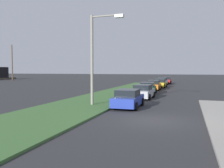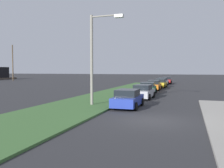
{
  "view_description": "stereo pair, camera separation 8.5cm",
  "coord_description": "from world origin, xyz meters",
  "views": [
    {
      "loc": [
        -14.35,
        -1.95,
        3.02
      ],
      "look_at": [
        12.24,
        6.47,
        1.39
      ],
      "focal_mm": 38.98,
      "sensor_mm": 36.0,
      "label": 1
    },
    {
      "loc": [
        -14.32,
        -2.03,
        3.02
      ],
      "look_at": [
        12.24,
        6.47,
        1.39
      ],
      "focal_mm": 38.98,
      "sensor_mm": 36.0,
      "label": 2
    }
  ],
  "objects": [
    {
      "name": "streetlight",
      "position": [
        4.4,
        5.38,
        4.39
      ],
      "size": [
        0.45,
        2.88,
        7.5
      ],
      "color": "gray",
      "rests_on": "ground"
    },
    {
      "name": "parked_car_blue",
      "position": [
        4.4,
        2.63,
        0.72
      ],
      "size": [
        4.31,
        2.04,
        1.47
      ],
      "rotation": [
        0.0,
        0.0,
        0.01
      ],
      "color": "#23389E",
      "rests_on": "ground"
    },
    {
      "name": "parked_car_red",
      "position": [
        39.8,
        2.73,
        0.72
      ],
      "size": [
        4.33,
        2.08,
        1.47
      ],
      "rotation": [
        0.0,
        0.0,
        0.02
      ],
      "color": "red",
      "rests_on": "ground"
    },
    {
      "name": "ground",
      "position": [
        0.0,
        0.0,
        0.0
      ],
      "size": [
        300.0,
        300.0,
        0.0
      ],
      "primitive_type": "plane",
      "color": "#2D2D30"
    },
    {
      "name": "parked_car_white",
      "position": [
        34.16,
        3.02,
        0.72
      ],
      "size": [
        4.38,
        2.19,
        1.47
      ],
      "rotation": [
        0.0,
        0.0,
        -0.05
      ],
      "color": "silver",
      "rests_on": "ground"
    },
    {
      "name": "parked_car_orange",
      "position": [
        22.0,
        3.02,
        0.72
      ],
      "size": [
        4.3,
        2.02,
        1.47
      ],
      "rotation": [
        0.0,
        0.0,
        0.0
      ],
      "color": "orange",
      "rests_on": "ground"
    },
    {
      "name": "grass_median",
      "position": [
        10.0,
        6.7,
        0.06
      ],
      "size": [
        60.0,
        6.0,
        0.12
      ],
      "primitive_type": "cube",
      "color": "#3D6633",
      "rests_on": "ground"
    },
    {
      "name": "parked_car_green",
      "position": [
        16.04,
        2.96,
        0.72
      ],
      "size": [
        4.39,
        2.19,
        1.47
      ],
      "rotation": [
        0.0,
        0.0,
        0.05
      ],
      "color": "#1E6B38",
      "rests_on": "ground"
    },
    {
      "name": "parked_car_silver",
      "position": [
        10.83,
        2.59,
        0.72
      ],
      "size": [
        4.36,
        2.13,
        1.47
      ],
      "rotation": [
        0.0,
        0.0,
        -0.03
      ],
      "color": "#B2B5BA",
      "rests_on": "ground"
    },
    {
      "name": "distant_utility_pole",
      "position": [
        42.29,
        45.38,
        5.0
      ],
      "size": [
        0.3,
        0.3,
        10.0
      ],
      "primitive_type": "cylinder",
      "color": "brown",
      "rests_on": "ground"
    },
    {
      "name": "parked_car_yellow",
      "position": [
        27.4,
        2.69,
        0.72
      ],
      "size": [
        4.35,
        2.12,
        1.47
      ],
      "rotation": [
        0.0,
        0.0,
        -0.03
      ],
      "color": "gold",
      "rests_on": "ground"
    }
  ]
}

